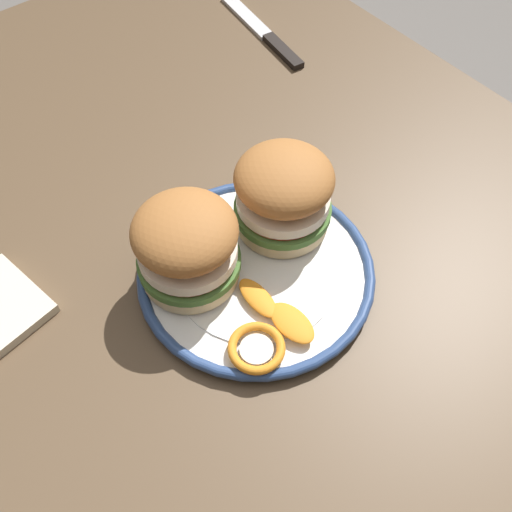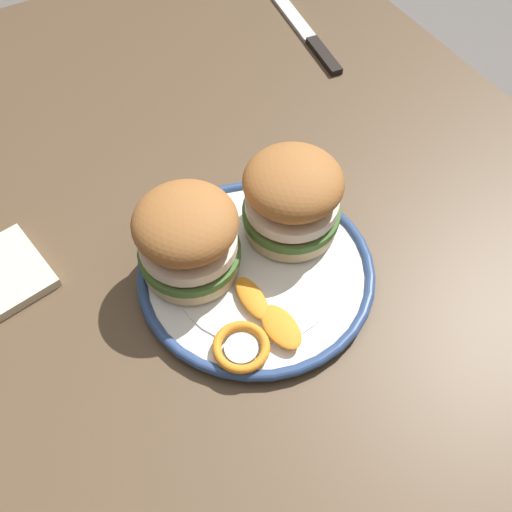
{
  "view_description": "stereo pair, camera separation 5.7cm",
  "coord_description": "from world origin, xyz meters",
  "px_view_note": "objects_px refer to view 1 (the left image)",
  "views": [
    {
      "loc": [
        -0.31,
        0.21,
        1.34
      ],
      "look_at": [
        -0.02,
        -0.02,
        0.82
      ],
      "focal_mm": 41.88,
      "sensor_mm": 36.0,
      "label": 1
    },
    {
      "loc": [
        -0.34,
        0.16,
        1.34
      ],
      "look_at": [
        -0.02,
        -0.02,
        0.82
      ],
      "focal_mm": 41.88,
      "sensor_mm": 36.0,
      "label": 2
    }
  ],
  "objects_px": {
    "dinner_plate": "(256,272)",
    "table_knife": "(266,36)",
    "sandwich_half_right": "(283,193)",
    "dining_table": "(232,321)",
    "sandwich_half_left": "(187,245)"
  },
  "relations": [
    {
      "from": "dinner_plate",
      "to": "sandwich_half_right",
      "type": "xyz_separation_m",
      "value": [
        0.03,
        -0.06,
        0.06
      ]
    },
    {
      "from": "table_knife",
      "to": "sandwich_half_left",
      "type": "bearing_deg",
      "value": 130.53
    },
    {
      "from": "dining_table",
      "to": "dinner_plate",
      "type": "bearing_deg",
      "value": -126.42
    },
    {
      "from": "sandwich_half_left",
      "to": "sandwich_half_right",
      "type": "height_order",
      "value": "same"
    },
    {
      "from": "dinner_plate",
      "to": "sandwich_half_right",
      "type": "bearing_deg",
      "value": -63.55
    },
    {
      "from": "dining_table",
      "to": "sandwich_half_right",
      "type": "xyz_separation_m",
      "value": [
        0.01,
        -0.09,
        0.17
      ]
    },
    {
      "from": "sandwich_half_right",
      "to": "table_knife",
      "type": "bearing_deg",
      "value": -36.54
    },
    {
      "from": "sandwich_half_right",
      "to": "dining_table",
      "type": "bearing_deg",
      "value": 98.96
    },
    {
      "from": "table_knife",
      "to": "dinner_plate",
      "type": "bearing_deg",
      "value": 139.32
    },
    {
      "from": "table_knife",
      "to": "sandwich_half_right",
      "type": "bearing_deg",
      "value": 143.46
    },
    {
      "from": "dinner_plate",
      "to": "table_knife",
      "type": "distance_m",
      "value": 0.45
    },
    {
      "from": "dining_table",
      "to": "dinner_plate",
      "type": "distance_m",
      "value": 0.11
    },
    {
      "from": "dining_table",
      "to": "sandwich_half_left",
      "type": "relative_size",
      "value": 11.25
    },
    {
      "from": "sandwich_half_right",
      "to": "dinner_plate",
      "type": "bearing_deg",
      "value": 116.45
    },
    {
      "from": "dinner_plate",
      "to": "table_knife",
      "type": "height_order",
      "value": "dinner_plate"
    }
  ]
}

